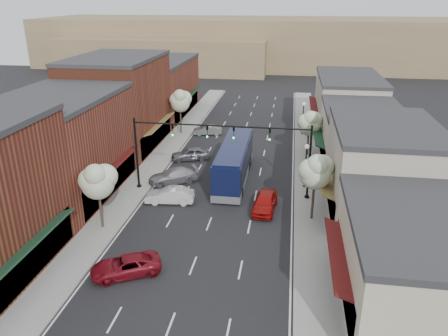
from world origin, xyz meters
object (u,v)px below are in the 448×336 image
at_px(tree_left_far, 180,100).
at_px(parked_car_c, 173,176).
at_px(parked_car_e, 207,130).
at_px(signal_mast_left, 161,144).
at_px(parked_car_a, 126,266).
at_px(lamp_post_near, 306,159).
at_px(coach_bus, 234,162).
at_px(tree_left_near, 98,180).
at_px(lamp_post_far, 303,113).
at_px(signal_mast_right, 283,150).
at_px(parked_car_b, 170,195).
at_px(tree_right_near, 316,170).
at_px(parked_car_d, 190,154).
at_px(red_hatchback, 265,202).
at_px(tree_right_far, 310,122).

bearing_deg(tree_left_far, parked_car_c, -78.90).
xyz_separation_m(tree_left_far, parked_car_e, (3.51, 0.26, -3.98)).
bearing_deg(signal_mast_left, parked_car_a, -84.06).
height_order(lamp_post_near, coach_bus, lamp_post_near).
height_order(tree_left_near, lamp_post_far, tree_left_near).
bearing_deg(parked_car_a, tree_left_far, 159.84).
distance_m(signal_mast_right, tree_left_far, 22.68).
height_order(lamp_post_near, parked_car_b, lamp_post_near).
relative_size(tree_left_far, lamp_post_near, 1.38).
xyz_separation_m(signal_mast_right, tree_right_near, (2.73, -4.05, -0.17)).
bearing_deg(parked_car_e, lamp_post_far, 87.08).
height_order(tree_left_far, parked_car_b, tree_left_far).
height_order(coach_bus, parked_car_d, coach_bus).
distance_m(tree_right_near, tree_left_far, 27.56).
bearing_deg(tree_left_far, lamp_post_near, -43.89).
relative_size(red_hatchback, parked_car_b, 1.05).
height_order(signal_mast_left, parked_car_c, signal_mast_left).
height_order(tree_right_near, parked_car_b, tree_right_near).
bearing_deg(tree_left_far, signal_mast_right, -52.29).
bearing_deg(red_hatchback, signal_mast_left, 168.99).
xyz_separation_m(tree_right_near, parked_car_d, (-13.17, 12.45, -3.72)).
bearing_deg(signal_mast_left, lamp_post_near, 10.56).
xyz_separation_m(tree_left_near, parked_car_a, (4.05, -5.61, -3.58)).
xyz_separation_m(tree_right_far, parked_car_e, (-13.09, 6.26, -3.37)).
bearing_deg(parked_car_b, coach_bus, 134.82).
xyz_separation_m(coach_bus, parked_car_c, (-5.90, -1.67, -1.23)).
bearing_deg(signal_mast_left, tree_right_near, -16.19).
distance_m(coach_bus, parked_car_b, 8.03).
distance_m(lamp_post_near, red_hatchback, 6.77).
xyz_separation_m(signal_mast_left, parked_car_b, (1.42, -2.65, -3.90)).
height_order(tree_left_near, parked_car_c, tree_left_near).
bearing_deg(coach_bus, lamp_post_far, 66.78).
height_order(lamp_post_far, red_hatchback, lamp_post_far).
bearing_deg(tree_right_near, parked_car_b, 173.62).
relative_size(signal_mast_right, tree_right_far, 1.51).
distance_m(tree_left_near, parked_car_b, 7.61).
bearing_deg(tree_left_near, parked_car_d, 78.20).
xyz_separation_m(lamp_post_near, parked_car_b, (-12.00, -5.15, -2.29)).
bearing_deg(coach_bus, tree_left_far, 121.89).
distance_m(signal_mast_right, parked_car_e, 21.33).
bearing_deg(parked_car_d, parked_car_c, -22.77).
bearing_deg(coach_bus, lamp_post_near, -8.45).
relative_size(signal_mast_right, red_hatchback, 1.79).
height_order(parked_car_a, parked_car_e, parked_car_a).
bearing_deg(parked_car_e, tree_right_near, 19.41).
xyz_separation_m(lamp_post_far, parked_car_d, (-12.62, -11.61, -2.27)).
bearing_deg(coach_bus, parked_car_e, 110.47).
bearing_deg(lamp_post_near, parked_car_e, 128.62).
relative_size(lamp_post_far, parked_car_c, 0.91).
xyz_separation_m(parked_car_d, parked_car_e, (0.07, 9.82, -0.11)).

